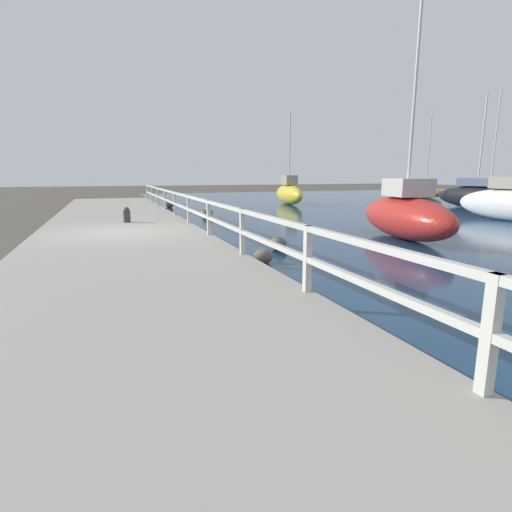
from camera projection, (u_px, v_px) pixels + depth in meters
name	position (u px, v px, depth m)	size (l,w,h in m)	color
ground_plane	(122.00, 241.00, 11.84)	(120.00, 120.00, 0.00)	#4C473D
dock_walkway	(122.00, 237.00, 11.81)	(4.80, 36.00, 0.28)	#9E998E
railing	(197.00, 207.00, 12.44)	(0.10, 32.50, 0.96)	beige
boulder_water_edge	(264.00, 256.00, 8.86)	(0.44, 0.40, 0.33)	#666056
boulder_far_strip	(169.00, 204.00, 23.63)	(0.63, 0.57, 0.47)	#666056
boulder_near_dock	(207.00, 212.00, 18.68)	(0.56, 0.51, 0.42)	gray
boulder_upstream	(278.00, 243.00, 10.48)	(0.45, 0.41, 0.34)	#666056
mooring_bollard	(127.00, 215.00, 14.08)	(0.24, 0.24, 0.54)	#333338
sailboat_black	(476.00, 196.00, 23.16)	(1.41, 5.73, 6.36)	black
sailboat_yellow	(289.00, 193.00, 26.33)	(1.79, 5.00, 5.84)	gold
sailboat_orange	(425.00, 191.00, 33.29)	(2.27, 3.37, 6.96)	orange
sailboat_red	(406.00, 215.00, 12.17)	(2.44, 4.94, 7.22)	red
sailboat_navy	(489.00, 193.00, 28.69)	(1.88, 5.44, 7.73)	#192347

